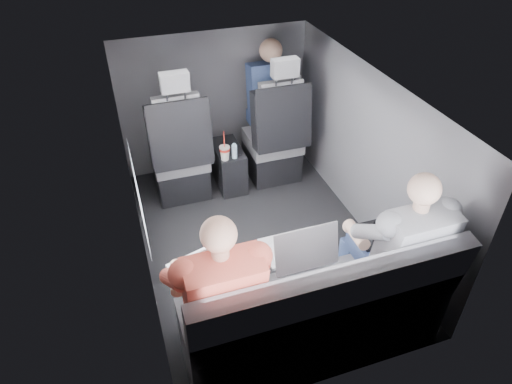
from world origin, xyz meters
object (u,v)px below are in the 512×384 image
object	(u,v)px
passenger_rear_left	(218,292)
passenger_rear_right	(396,247)
front_seat_right	(275,142)
laptop_silver	(299,248)
passenger_front_right	(270,95)
soda_cup	(225,152)
water_bottle	(234,151)
center_console	(228,166)
front_seat_left	(180,158)
laptop_black	(388,233)
laptop_white	(205,267)
rear_bench	(315,316)

from	to	relation	value
passenger_rear_left	passenger_rear_right	bearing A→B (deg)	0.00
front_seat_right	laptop_silver	bearing A→B (deg)	-105.86
laptop_silver	passenger_rear_left	distance (m)	0.58
laptop_silver	passenger_front_right	xyz separation A→B (m)	(0.50, 1.89, 0.12)
soda_cup	passenger_front_right	xyz separation A→B (m)	(0.57, 0.40, 0.28)
water_bottle	center_console	bearing A→B (deg)	94.02
front_seat_left	passenger_rear_left	xyz separation A→B (m)	(-0.12, -1.81, 0.23)
front_seat_right	laptop_black	size ratio (longest dim) A/B	3.53
front_seat_left	laptop_black	distance (m)	1.98
front_seat_right	laptop_black	distance (m)	1.70
water_bottle	passenger_front_right	xyz separation A→B (m)	(0.48, 0.40, 0.29)
front_seat_left	laptop_white	distance (m)	1.63
front_seat_left	laptop_silver	size ratio (longest dim) A/B	3.16
rear_bench	passenger_rear_right	size ratio (longest dim) A/B	1.30
passenger_rear_left	passenger_front_right	bearing A→B (deg)	62.89
laptop_silver	passenger_rear_right	distance (m)	0.60
front_seat_right	soda_cup	bearing A→B (deg)	-164.94
laptop_black	passenger_front_right	bearing A→B (deg)	92.70
front_seat_left	water_bottle	xyz separation A→B (m)	(0.46, -0.14, 0.07)
front_seat_left	laptop_silver	distance (m)	1.70
center_console	rear_bench	distance (m)	1.94
center_console	rear_bench	xyz separation A→B (m)	(-0.00, -1.94, 0.11)
front_seat_right	water_bottle	bearing A→B (deg)	-161.90
front_seat_right	water_bottle	xyz separation A→B (m)	(-0.44, -0.14, 0.07)
front_seat_left	center_console	xyz separation A→B (m)	(0.45, 0.04, -0.20)
front_seat_right	water_bottle	size ratio (longest dim) A/B	8.72
front_seat_left	laptop_silver	xyz separation A→B (m)	(0.44, -1.63, 0.24)
front_seat_right	passenger_front_right	world-z (taller)	passenger_front_right
passenger_rear_right	rear_bench	bearing A→B (deg)	-170.40
laptop_white	passenger_front_right	world-z (taller)	passenger_front_right
soda_cup	center_console	bearing A→B (deg)	67.29
front_seat_left	laptop_black	xyz separation A→B (m)	(1.03, -1.68, 0.23)
rear_bench	soda_cup	bearing A→B (deg)	92.47
rear_bench	passenger_rear_right	xyz separation A→B (m)	(0.56, 0.10, 0.32)
passenger_rear_right	passenger_rear_left	bearing A→B (deg)	-180.00
laptop_white	laptop_silver	distance (m)	0.58
rear_bench	laptop_silver	distance (m)	0.43
front_seat_right	laptop_white	size ratio (longest dim) A/B	2.91
front_seat_left	front_seat_right	size ratio (longest dim) A/B	1.00
front_seat_left	laptop_white	world-z (taller)	front_seat_left
rear_bench	laptop_black	distance (m)	0.70
passenger_front_right	laptop_black	bearing A→B (deg)	-87.30
passenger_rear_left	passenger_rear_right	world-z (taller)	same
laptop_black	passenger_rear_left	world-z (taller)	passenger_rear_left
water_bottle	front_seat_right	bearing A→B (deg)	18.10
passenger_front_right	front_seat_left	bearing A→B (deg)	-164.64
center_console	passenger_rear_right	size ratio (longest dim) A/B	0.39
front_seat_left	laptop_silver	world-z (taller)	front_seat_left
front_seat_right	soda_cup	size ratio (longest dim) A/B	4.49
laptop_white	laptop_black	world-z (taller)	laptop_white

